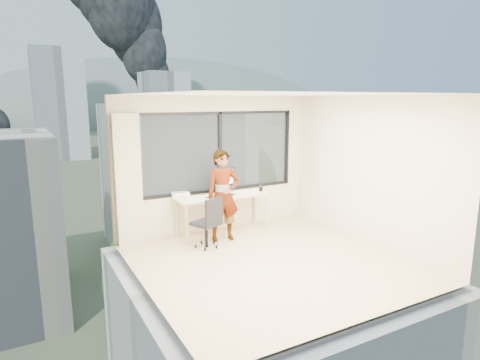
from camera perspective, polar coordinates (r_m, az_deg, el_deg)
floor at (r=6.60m, az=4.26°, el=-11.35°), size 4.00×4.00×0.01m
ceiling at (r=6.10m, az=4.62°, el=11.84°), size 4.00×4.00×0.01m
wall_front at (r=4.72m, az=17.85°, el=-4.44°), size 4.00×0.01×2.60m
wall_left at (r=5.41m, az=-13.61°, el=-2.24°), size 0.01×4.00×2.60m
wall_right at (r=7.49m, az=17.37°, el=1.25°), size 0.01×4.00×2.60m
window_wall at (r=7.93m, az=-3.17°, el=3.93°), size 3.30×0.16×1.55m
curtain at (r=7.30m, az=-15.35°, el=-0.09°), size 0.45×0.14×2.30m
desk at (r=7.84m, az=-2.33°, el=-4.73°), size 1.80×0.60×0.75m
chair at (r=7.08m, az=-4.75°, el=-5.82°), size 0.61×0.61×0.92m
person at (r=7.35m, az=-2.39°, el=-2.20°), size 0.65×0.48×1.65m
monitor at (r=7.78m, az=-2.27°, el=-0.14°), size 0.51×0.22×0.50m
game_console at (r=7.64m, az=-8.28°, el=-2.07°), size 0.38×0.34×0.08m
laptop at (r=7.67m, az=-2.14°, el=-1.42°), size 0.38×0.40×0.20m
cellphone at (r=7.51m, az=-4.43°, el=-2.47°), size 0.13×0.09×0.01m
pen_cup at (r=8.07m, az=2.93°, el=-1.21°), size 0.09×0.09×0.09m
handbag at (r=8.04m, az=-1.45°, el=-0.80°), size 0.29×0.17×0.21m
exterior_ground at (r=126.23m, az=-26.99°, el=2.49°), size 400.00×400.00×0.04m
near_bldg_b at (r=46.54m, az=-8.99°, el=0.54°), size 14.00×13.00×16.00m
near_bldg_c at (r=48.38m, az=16.00°, el=-3.00°), size 12.00×10.00×10.00m
far_tower_b at (r=125.62m, az=-23.92°, el=9.60°), size 13.00×13.00×30.00m
far_tower_c at (r=152.98m, az=-10.47°, el=9.73°), size 15.00×15.00×26.00m
hill_b at (r=341.53m, az=-11.22°, el=8.25°), size 300.00×220.00×96.00m
tree_b at (r=27.06m, az=-10.31°, el=-15.35°), size 7.60×7.60×9.00m
tree_c at (r=53.00m, az=0.58°, el=-1.33°), size 8.40×8.40×10.00m
smoke_plume_b at (r=186.18m, az=-10.80°, el=18.60°), size 30.00×18.00×70.00m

